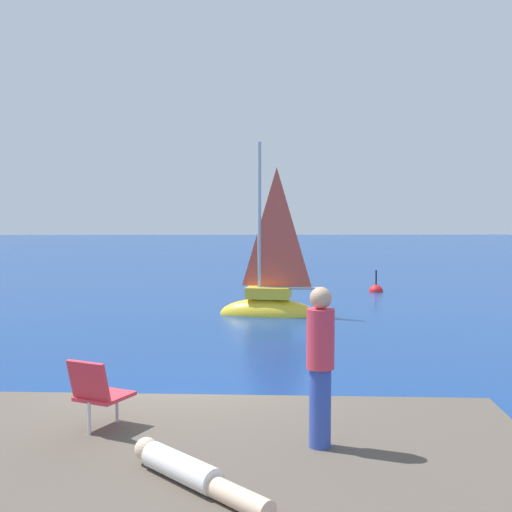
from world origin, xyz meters
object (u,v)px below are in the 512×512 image
(sailboat_near, at_px, (269,305))
(beach_chair, at_px, (98,390))
(marker_buoy, at_px, (376,292))
(person_sunbather, at_px, (191,472))
(person_standing, at_px, (320,362))

(sailboat_near, height_order, beach_chair, sailboat_near)
(beach_chair, relative_size, marker_buoy, 0.71)
(beach_chair, xyz_separation_m, marker_buoy, (6.98, 18.65, -1.22))
(person_sunbather, height_order, person_standing, person_standing)
(person_sunbather, xyz_separation_m, beach_chair, (-1.10, 1.47, 0.33))
(sailboat_near, xyz_separation_m, marker_buoy, (4.49, 5.77, -0.30))
(person_standing, bearing_deg, beach_chair, 168.42)
(person_standing, height_order, beach_chair, person_standing)
(sailboat_near, distance_m, person_standing, 13.51)
(person_sunbather, relative_size, person_standing, 0.87)
(marker_buoy, bearing_deg, beach_chair, -110.53)
(beach_chair, bearing_deg, person_standing, -75.78)
(person_standing, relative_size, marker_buoy, 1.43)
(sailboat_near, relative_size, person_standing, 3.55)
(sailboat_near, bearing_deg, person_sunbather, 96.83)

